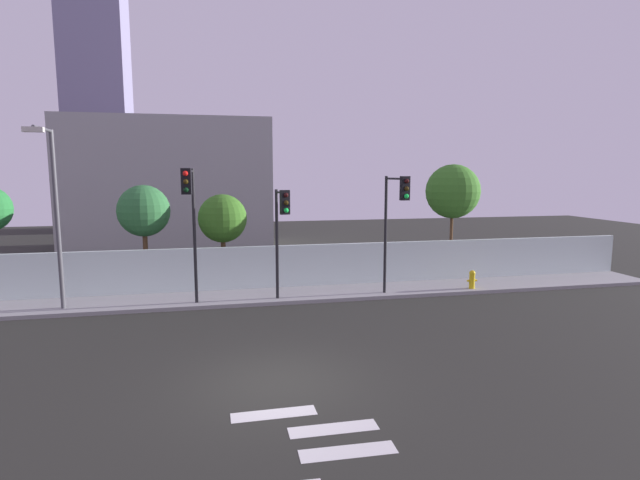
{
  "coord_description": "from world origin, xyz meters",
  "views": [
    {
      "loc": [
        -1.39,
        -11.36,
        5.04
      ],
      "look_at": [
        2.44,
        6.5,
        2.56
      ],
      "focal_mm": 27.76,
      "sensor_mm": 36.0,
      "label": 1
    }
  ],
  "objects_px": {
    "traffic_light_center": "(396,209)",
    "roadside_tree_midleft": "(144,211)",
    "street_lamp_curbside": "(54,204)",
    "fire_hydrant": "(472,279)",
    "traffic_light_right": "(281,220)",
    "traffic_light_left": "(190,207)",
    "roadside_tree_midright": "(223,219)",
    "roadside_tree_rightmost": "(453,192)"
  },
  "relations": [
    {
      "from": "traffic_light_center",
      "to": "roadside_tree_midleft",
      "type": "height_order",
      "value": "traffic_light_center"
    },
    {
      "from": "street_lamp_curbside",
      "to": "fire_hydrant",
      "type": "relative_size",
      "value": 8.09
    },
    {
      "from": "traffic_light_right",
      "to": "street_lamp_curbside",
      "type": "xyz_separation_m",
      "value": [
        -7.94,
        0.38,
        0.7
      ]
    },
    {
      "from": "traffic_light_left",
      "to": "fire_hydrant",
      "type": "bearing_deg",
      "value": 2.75
    },
    {
      "from": "street_lamp_curbside",
      "to": "roadside_tree_midleft",
      "type": "distance_m",
      "value": 4.24
    },
    {
      "from": "traffic_light_left",
      "to": "street_lamp_curbside",
      "type": "xyz_separation_m",
      "value": [
        -4.64,
        0.56,
        0.15
      ]
    },
    {
      "from": "roadside_tree_midright",
      "to": "roadside_tree_rightmost",
      "type": "xyz_separation_m",
      "value": [
        11.0,
        0.0,
        1.11
      ]
    },
    {
      "from": "fire_hydrant",
      "to": "traffic_light_center",
      "type": "bearing_deg",
      "value": -169.78
    },
    {
      "from": "street_lamp_curbside",
      "to": "roadside_tree_midright",
      "type": "height_order",
      "value": "street_lamp_curbside"
    },
    {
      "from": "traffic_light_left",
      "to": "traffic_light_right",
      "type": "distance_m",
      "value": 3.35
    },
    {
      "from": "traffic_light_left",
      "to": "roadside_tree_rightmost",
      "type": "bearing_deg",
      "value": 17.82
    },
    {
      "from": "street_lamp_curbside",
      "to": "roadside_tree_midright",
      "type": "bearing_deg",
      "value": 29.96
    },
    {
      "from": "traffic_light_left",
      "to": "roadside_tree_midleft",
      "type": "distance_m",
      "value": 4.47
    },
    {
      "from": "roadside_tree_midright",
      "to": "traffic_light_left",
      "type": "bearing_deg",
      "value": -106.81
    },
    {
      "from": "traffic_light_center",
      "to": "traffic_light_right",
      "type": "distance_m",
      "value": 4.45
    },
    {
      "from": "street_lamp_curbside",
      "to": "roadside_tree_rightmost",
      "type": "xyz_separation_m",
      "value": [
        16.82,
        3.36,
        0.17
      ]
    },
    {
      "from": "traffic_light_center",
      "to": "fire_hydrant",
      "type": "distance_m",
      "value": 4.91
    },
    {
      "from": "roadside_tree_midright",
      "to": "fire_hydrant",
      "type": "bearing_deg",
      "value": -18.05
    },
    {
      "from": "traffic_light_center",
      "to": "traffic_light_left",
      "type": "bearing_deg",
      "value": 179.06
    },
    {
      "from": "roadside_tree_midright",
      "to": "roadside_tree_rightmost",
      "type": "distance_m",
      "value": 11.05
    },
    {
      "from": "fire_hydrant",
      "to": "street_lamp_curbside",
      "type": "bearing_deg",
      "value": 179.98
    },
    {
      "from": "traffic_light_right",
      "to": "roadside_tree_rightmost",
      "type": "bearing_deg",
      "value": 22.81
    },
    {
      "from": "fire_hydrant",
      "to": "roadside_tree_rightmost",
      "type": "xyz_separation_m",
      "value": [
        0.68,
        3.36,
        3.57
      ]
    },
    {
      "from": "traffic_light_right",
      "to": "roadside_tree_midright",
      "type": "relative_size",
      "value": 1.04
    },
    {
      "from": "roadside_tree_midleft",
      "to": "roadside_tree_midright",
      "type": "relative_size",
      "value": 1.1
    },
    {
      "from": "street_lamp_curbside",
      "to": "traffic_light_right",
      "type": "bearing_deg",
      "value": -2.71
    },
    {
      "from": "traffic_light_center",
      "to": "traffic_light_right",
      "type": "height_order",
      "value": "traffic_light_center"
    },
    {
      "from": "traffic_light_right",
      "to": "roadside_tree_midleft",
      "type": "xyz_separation_m",
      "value": [
        -5.41,
        3.73,
        0.15
      ]
    },
    {
      "from": "traffic_light_left",
      "to": "traffic_light_right",
      "type": "relative_size",
      "value": 1.18
    },
    {
      "from": "roadside_tree_rightmost",
      "to": "traffic_light_center",
      "type": "bearing_deg",
      "value": -137.76
    },
    {
      "from": "traffic_light_left",
      "to": "traffic_light_center",
      "type": "height_order",
      "value": "traffic_light_left"
    },
    {
      "from": "traffic_light_right",
      "to": "street_lamp_curbside",
      "type": "height_order",
      "value": "street_lamp_curbside"
    },
    {
      "from": "traffic_light_left",
      "to": "roadside_tree_midleft",
      "type": "relative_size",
      "value": 1.11
    },
    {
      "from": "traffic_light_center",
      "to": "roadside_tree_rightmost",
      "type": "relative_size",
      "value": 0.87
    },
    {
      "from": "fire_hydrant",
      "to": "roadside_tree_midright",
      "type": "relative_size",
      "value": 0.19
    },
    {
      "from": "street_lamp_curbside",
      "to": "roadside_tree_midleft",
      "type": "bearing_deg",
      "value": 53.01
    },
    {
      "from": "traffic_light_center",
      "to": "roadside_tree_rightmost",
      "type": "bearing_deg",
      "value": 42.24
    },
    {
      "from": "traffic_light_right",
      "to": "fire_hydrant",
      "type": "relative_size",
      "value": 5.41
    },
    {
      "from": "street_lamp_curbside",
      "to": "roadside_tree_rightmost",
      "type": "relative_size",
      "value": 1.17
    },
    {
      "from": "traffic_light_left",
      "to": "fire_hydrant",
      "type": "height_order",
      "value": "traffic_light_left"
    },
    {
      "from": "traffic_light_left",
      "to": "roadside_tree_rightmost",
      "type": "xyz_separation_m",
      "value": [
        12.18,
        3.92,
        0.32
      ]
    },
    {
      "from": "traffic_light_center",
      "to": "roadside_tree_rightmost",
      "type": "xyz_separation_m",
      "value": [
        4.45,
        4.04,
        0.5
      ]
    }
  ]
}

